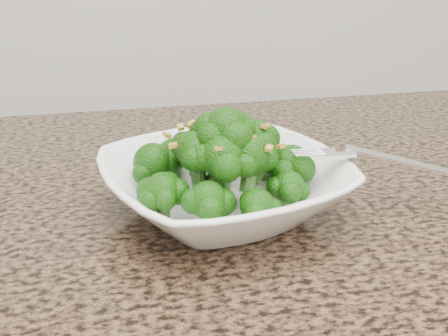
{
  "coord_description": "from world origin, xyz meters",
  "views": [
    {
      "loc": [
        -0.08,
        -0.09,
        1.16
      ],
      "look_at": [
        0.03,
        0.42,
        0.95
      ],
      "focal_mm": 45.0,
      "sensor_mm": 36.0,
      "label": 1
    }
  ],
  "objects": [
    {
      "name": "bowl",
      "position": [
        0.03,
        0.42,
        0.93
      ],
      "size": [
        0.29,
        0.29,
        0.06
      ],
      "primitive_type": "imported",
      "rotation": [
        0.0,
        0.0,
        0.26
      ],
      "color": "white",
      "rests_on": "granite_counter"
    },
    {
      "name": "fork",
      "position": [
        0.15,
        0.39,
        0.96
      ],
      "size": [
        0.19,
        0.09,
        0.01
      ],
      "primitive_type": null,
      "rotation": [
        0.0,
        0.0,
        -0.34
      ],
      "color": "silver",
      "rests_on": "bowl"
    },
    {
      "name": "broccoli_pile",
      "position": [
        0.03,
        0.42,
        0.99
      ],
      "size": [
        0.21,
        0.21,
        0.07
      ],
      "primitive_type": null,
      "color": "#185609",
      "rests_on": "bowl"
    },
    {
      "name": "granite_counter",
      "position": [
        0.0,
        0.3,
        0.89
      ],
      "size": [
        1.64,
        1.04,
        0.03
      ],
      "primitive_type": "cube",
      "color": "brown",
      "rests_on": "cabinet"
    },
    {
      "name": "garlic_topping",
      "position": [
        0.03,
        0.42,
        1.03
      ],
      "size": [
        0.13,
        0.13,
        0.01
      ],
      "primitive_type": null,
      "color": "gold",
      "rests_on": "broccoli_pile"
    }
  ]
}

